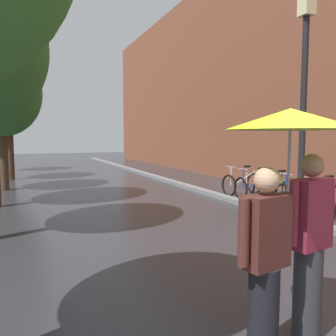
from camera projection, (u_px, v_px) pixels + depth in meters
building_facade at (322, 74)px, 15.14m from camera, size 8.00×36.00×9.32m
kerb_strip at (183, 185)px, 12.89m from camera, size 0.30×36.00×0.12m
street_tree_3 at (1, 93)px, 11.73m from camera, size 2.71×2.71×4.93m
street_tree_4 at (8, 100)px, 14.79m from camera, size 2.59×2.59×4.87m
street_tree_5 at (5, 112)px, 18.47m from camera, size 2.42×2.42×4.54m
parked_bicycle_2 at (323, 200)px, 8.10m from camera, size 1.16×0.84×0.96m
parked_bicycle_3 at (299, 195)px, 8.90m from camera, size 1.12×0.76×0.96m
parked_bicycle_4 at (276, 191)px, 9.45m from camera, size 1.09×0.71×0.96m
parked_bicycle_5 at (255, 187)px, 10.21m from camera, size 1.12×0.76×0.96m
parked_bicycle_6 at (242, 184)px, 10.96m from camera, size 1.13×0.77×0.96m
couple_under_umbrella at (289, 192)px, 2.96m from camera, size 1.18×1.11×2.11m
street_lamp_post at (304, 99)px, 6.47m from camera, size 0.24×0.24×4.42m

